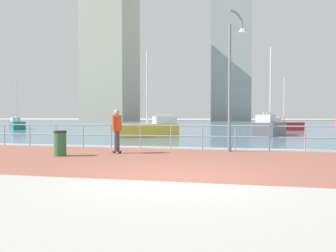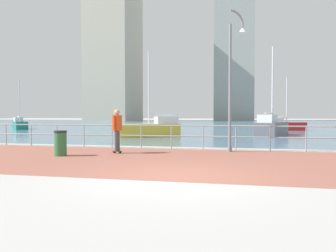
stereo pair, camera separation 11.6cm
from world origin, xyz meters
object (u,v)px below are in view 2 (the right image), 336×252
lamppost (234,74)px  sailboat_red (272,127)px  sailboat_yellow (285,125)px  skateboarder (117,127)px  sailboat_gray (151,129)px  trash_bin (60,143)px  sailboat_teal (20,124)px

lamppost → sailboat_red: bearing=77.5°
lamppost → sailboat_yellow: (4.59, 20.55, -2.69)m
skateboarder → sailboat_gray: bearing=97.7°
sailboat_yellow → trash_bin: bearing=-114.7°
sailboat_teal → sailboat_red: bearing=-14.5°
trash_bin → sailboat_yellow: size_ratio=0.18×
sailboat_yellow → sailboat_gray: size_ratio=0.88×
lamppost → trash_bin: (-6.15, -2.82, -2.72)m
sailboat_yellow → skateboarder: bearing=-112.2°
sailboat_red → sailboat_gray: bearing=-160.3°
skateboarder → sailboat_teal: 27.07m
lamppost → skateboarder: size_ratio=3.37×
lamppost → sailboat_red: 11.79m
skateboarder → sailboat_gray: 9.96m
trash_bin → sailboat_gray: size_ratio=0.16×
trash_bin → sailboat_teal: (-17.06, 20.72, 0.04)m
skateboarder → trash_bin: 2.19m
lamppost → sailboat_yellow: size_ratio=1.11×
sailboat_teal → sailboat_gray: size_ratio=0.90×
lamppost → sailboat_gray: sailboat_gray is taller
sailboat_teal → trash_bin: bearing=-50.5°
sailboat_teal → sailboat_red: (25.70, -6.67, 0.11)m
skateboarder → sailboat_teal: sailboat_teal is taller
trash_bin → sailboat_gray: bearing=87.9°
trash_bin → sailboat_gray: 11.10m
sailboat_yellow → sailboat_red: size_ratio=0.80×
lamppost → sailboat_red: sailboat_red is taller
lamppost → sailboat_teal: (-23.21, 17.90, -2.68)m
sailboat_yellow → lamppost: bearing=-102.6°
sailboat_gray → skateboarder: bearing=-82.3°
trash_bin → sailboat_teal: bearing=129.5°
sailboat_yellow → sailboat_gray: bearing=-130.1°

